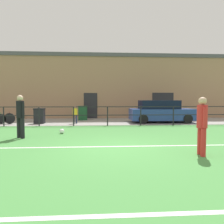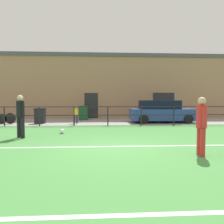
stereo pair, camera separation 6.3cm
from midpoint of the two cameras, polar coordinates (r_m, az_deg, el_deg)
The scene contains 13 objects.
ground at distance 6.96m, azimuth 1.12°, elevation -9.75°, with size 60.00×44.00×0.04m, color #478C42.
field_line_touchline at distance 7.21m, azimuth 0.95°, elevation -9.10°, with size 36.00×0.11×0.00m, color white.
field_line_hash at distance 3.22m, azimuth 7.21°, elevation -25.42°, with size 36.00×0.11×0.00m, color white.
pavement_strip at distance 15.35m, azimuth -1.35°, elevation -2.48°, with size 48.00×5.00×0.02m, color gray.
perimeter_fence at distance 12.79m, azimuth -0.96°, elevation -0.31°, with size 36.07×0.07×1.15m.
clubhouse_facade at distance 19.00m, azimuth -1.75°, elevation 6.74°, with size 28.00×2.56×5.37m.
player_goalkeeper at distance 9.39m, azimuth -22.89°, elevation -0.42°, with size 0.40×0.33×1.73m.
player_striker at distance 6.44m, azimuth 22.85°, elevation -2.57°, with size 0.28×0.44×1.62m.
soccer_ball_match at distance 10.13m, azimuth -12.92°, elevation -4.98°, with size 0.22×0.22×0.22m, color white.
spectator_child at distance 14.03m, azimuth -9.50°, elevation -0.41°, with size 0.31×0.20×1.12m.
parked_car_red at distance 14.94m, azimuth 13.08°, elevation 0.05°, with size 4.26×1.92×1.49m.
trash_bin_0 at distance 16.36m, azimuth -7.46°, elevation -0.23°, with size 0.68×0.57×1.06m.
trash_bin_1 at distance 14.61m, azimuth -18.38°, elevation -0.94°, with size 0.65×0.55×0.98m.
Camera 2 is at (-0.50, -6.76, 1.55)m, focal length 34.55 mm.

